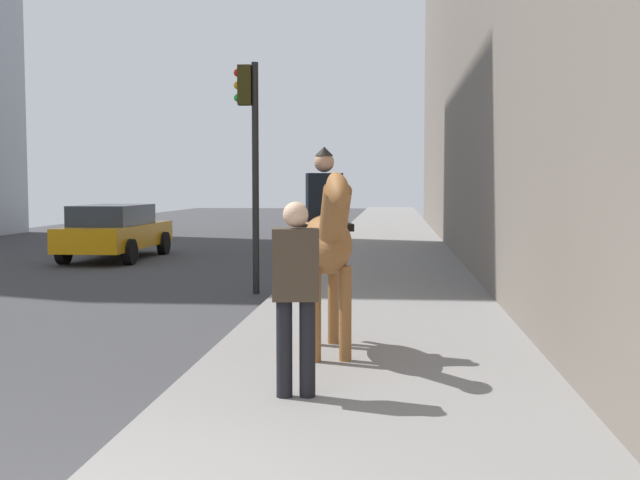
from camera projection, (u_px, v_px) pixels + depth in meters
name	position (u px, v px, depth m)	size (l,w,h in m)	color
mounted_horse_near	(326.00, 240.00, 8.38)	(2.13, 0.87, 2.26)	brown
pedestrian_greeting	(296.00, 286.00, 6.67)	(0.31, 0.43, 1.70)	black
car_near_lane	(116.00, 230.00, 20.32)	(4.60, 1.90, 1.44)	orange
traffic_light_near_curb	(251.00, 141.00, 13.75)	(0.20, 0.44, 4.12)	black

